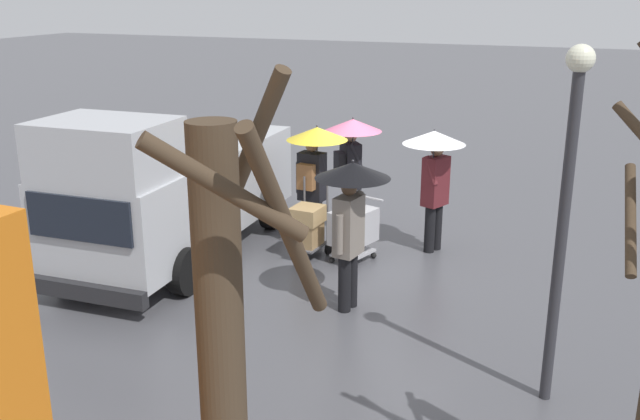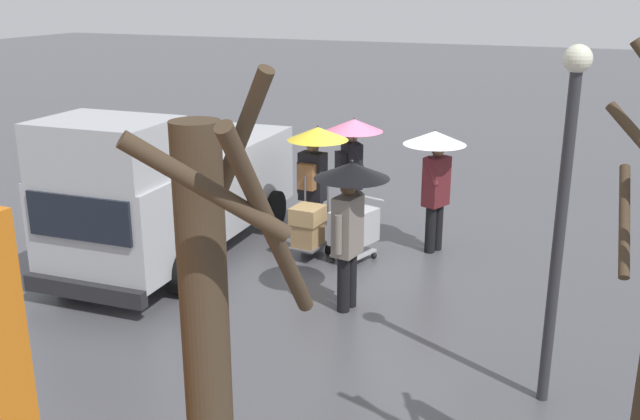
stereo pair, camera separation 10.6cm
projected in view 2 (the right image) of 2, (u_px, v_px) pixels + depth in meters
The scene contains 10 objects.
ground_plane at pixel (384, 252), 12.35m from camera, with size 90.00×90.00×0.00m, color #4C4C51.
slush_patch_under_van at pixel (186, 221), 13.98m from camera, with size 1.49×1.49×0.01m, color silver.
cargo_van_parked_right at pixel (172, 188), 11.90m from camera, with size 2.34×5.41×2.60m.
shopping_cart_vendor at pixel (354, 228), 11.81m from camera, with size 0.77×0.94×1.04m.
hand_dolly_boxes at pixel (308, 226), 11.96m from camera, with size 0.58×0.75×1.32m.
pedestrian_pink_side at pixel (315, 158), 12.24m from camera, with size 1.04×1.04×2.15m.
pedestrian_black_side at pixel (350, 201), 9.79m from camera, with size 1.04×1.04×2.15m.
pedestrian_white_side at pixel (352, 148), 12.98m from camera, with size 1.04×1.04×2.15m.
pedestrian_far_side at pixel (435, 162), 11.92m from camera, with size 1.04×1.04×2.15m.
street_lamp at pixel (563, 194), 7.28m from camera, with size 0.28×0.28×3.86m.
Camera 2 is at (-3.37, 11.11, 4.40)m, focal length 40.37 mm.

